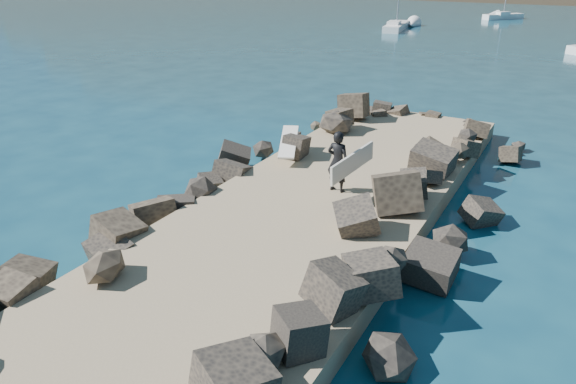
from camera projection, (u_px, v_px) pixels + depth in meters
The scene contains 8 objects.
ground at pixel (306, 229), 14.06m from camera, with size 800.00×800.00×0.00m, color #0F384C.
jetty at pixel (267, 252), 12.35m from camera, with size 6.00×26.00×0.60m, color #8C7759.
riprap_left at pixel (187, 210), 13.98m from camera, with size 2.60×22.00×1.00m, color black.
riprap_right at pixel (390, 268), 11.36m from camera, with size 2.60×22.00×1.00m, color black.
surfboard_resting at pixel (289, 145), 17.32m from camera, with size 0.53×2.11×0.07m, color white.
surfer_with_board at pixel (340, 162), 14.55m from camera, with size 0.97×2.23×1.80m.
sailboat_b at pixel (503, 16), 64.97m from camera, with size 4.49×5.11×6.90m.
sailboat_a at pixel (396, 26), 54.96m from camera, with size 2.84×7.70×9.03m.
Camera 1 is at (5.71, -11.02, 6.69)m, focal length 32.00 mm.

